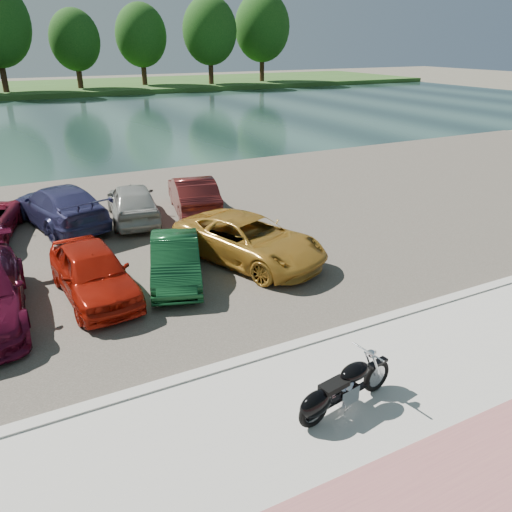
% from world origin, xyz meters
% --- Properties ---
extents(ground, '(200.00, 200.00, 0.00)m').
position_xyz_m(ground, '(0.00, 0.00, 0.00)').
color(ground, '#595447').
rests_on(ground, ground).
extents(promenade, '(60.00, 6.00, 0.10)m').
position_xyz_m(promenade, '(0.00, -1.00, 0.05)').
color(promenade, '#BCB9B1').
rests_on(promenade, ground).
extents(pink_path, '(60.00, 2.00, 0.01)m').
position_xyz_m(pink_path, '(0.00, -2.50, 0.10)').
color(pink_path, '#945358').
rests_on(pink_path, promenade).
extents(kerb, '(60.00, 0.30, 0.14)m').
position_xyz_m(kerb, '(0.00, 2.00, 0.07)').
color(kerb, '#BCB9B1').
rests_on(kerb, ground).
extents(parking_lot, '(60.00, 18.00, 0.04)m').
position_xyz_m(parking_lot, '(0.00, 11.00, 0.02)').
color(parking_lot, '#423E35').
rests_on(parking_lot, ground).
extents(river, '(120.00, 40.00, 0.00)m').
position_xyz_m(river, '(0.00, 40.00, 0.00)').
color(river, '#192E2C').
rests_on(river, ground).
extents(far_bank, '(120.00, 24.00, 0.60)m').
position_xyz_m(far_bank, '(0.00, 72.00, 0.30)').
color(far_bank, '#274A1A').
rests_on(far_bank, ground).
extents(far_trees, '(70.25, 10.68, 12.52)m').
position_xyz_m(far_trees, '(4.36, 65.79, 7.49)').
color(far_trees, '#321D12').
rests_on(far_trees, far_bank).
extents(motorcycle, '(2.32, 0.81, 1.05)m').
position_xyz_m(motorcycle, '(-0.33, -0.24, 0.56)').
color(motorcycle, black).
rests_on(motorcycle, promenade).
extents(car_4, '(2.04, 4.34, 1.43)m').
position_xyz_m(car_4, '(-3.41, 6.61, 0.76)').
color(car_4, '#A4180A').
rests_on(car_4, parking_lot).
extents(car_5, '(2.43, 4.06, 1.26)m').
position_xyz_m(car_5, '(-1.12, 6.56, 0.67)').
color(car_5, '#113F1F').
rests_on(car_5, parking_lot).
extents(car_6, '(4.11, 5.65, 1.43)m').
position_xyz_m(car_6, '(1.35, 6.81, 0.75)').
color(car_6, '#AF7C28').
rests_on(car_6, parking_lot).
extents(car_11, '(3.35, 5.62, 1.53)m').
position_xyz_m(car_11, '(-3.42, 12.94, 0.80)').
color(car_11, navy).
rests_on(car_11, parking_lot).
extents(car_12, '(2.29, 4.51, 1.47)m').
position_xyz_m(car_12, '(-0.88, 12.31, 0.77)').
color(car_12, '#9E9F9A').
rests_on(car_12, parking_lot).
extents(car_13, '(2.38, 4.66, 1.46)m').
position_xyz_m(car_13, '(1.54, 12.21, 0.77)').
color(car_13, '#4D1514').
rests_on(car_13, parking_lot).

